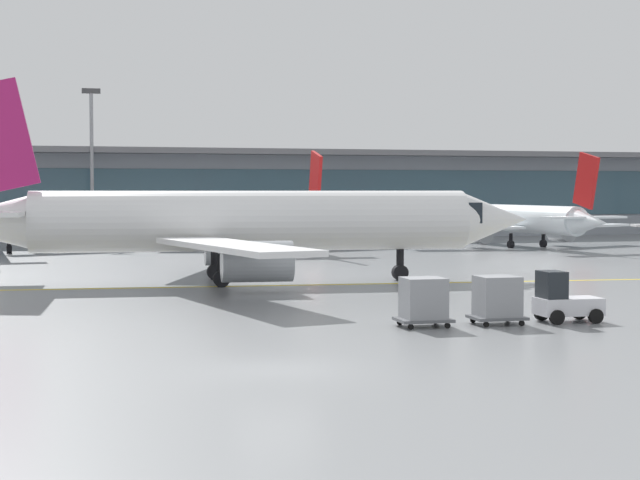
{
  "coord_description": "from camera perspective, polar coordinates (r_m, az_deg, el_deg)",
  "views": [
    {
      "loc": [
        -7.26,
        -29.97,
        5.45
      ],
      "look_at": [
        6.21,
        17.05,
        3.0
      ],
      "focal_mm": 58.04,
      "sensor_mm": 36.0,
      "label": 1
    }
  ],
  "objects": [
    {
      "name": "ground_plane",
      "position": [
        31.31,
        -2.35,
        -7.16
      ],
      "size": [
        400.0,
        400.0,
        0.0
      ],
      "primitive_type": "plane",
      "color": "gray"
    },
    {
      "name": "taxiway_centreline_stripe",
      "position": [
        57.9,
        -3.28,
        -2.53
      ],
      "size": [
        109.51,
        11.05,
        0.01
      ],
      "primitive_type": "cube",
      "rotation": [
        0.0,
        0.0,
        -0.1
      ],
      "color": "yellow",
      "rests_on": "ground_plane"
    },
    {
      "name": "terminal_concourse",
      "position": [
        111.52,
        -12.26,
        2.53
      ],
      "size": [
        182.54,
        11.0,
        9.6
      ],
      "color": "#8C939E",
      "rests_on": "ground_plane"
    },
    {
      "name": "gate_airplane_3",
      "position": [
        92.8,
        -1.95,
        1.07
      ],
      "size": [
        23.88,
        25.58,
        8.5
      ],
      "rotation": [
        0.0,
        0.0,
        1.57
      ],
      "color": "white",
      "rests_on": "ground_plane"
    },
    {
      "name": "gate_airplane_4",
      "position": [
        97.54,
        10.99,
        1.11
      ],
      "size": [
        23.78,
        25.68,
        8.5
      ],
      "rotation": [
        0.0,
        0.0,
        1.66
      ],
      "color": "white",
      "rests_on": "ground_plane"
    },
    {
      "name": "taxiing_regional_jet",
      "position": [
        59.58,
        -4.14,
        0.95
      ],
      "size": [
        34.86,
        32.26,
        11.54
      ],
      "rotation": [
        0.0,
        0.0,
        -0.1
      ],
      "color": "white",
      "rests_on": "ground_plane"
    },
    {
      "name": "baggage_tug",
      "position": [
        43.25,
        13.27,
        -3.26
      ],
      "size": [
        2.66,
        1.72,
        2.1
      ],
      "rotation": [
        0.0,
        0.0,
        -0.05
      ],
      "color": "silver",
      "rests_on": "ground_plane"
    },
    {
      "name": "cargo_dolly_lead",
      "position": [
        42.02,
        9.74,
        -3.18
      ],
      "size": [
        2.17,
        1.69,
        1.94
      ],
      "rotation": [
        0.0,
        0.0,
        -0.05
      ],
      "color": "#595B60",
      "rests_on": "ground_plane"
    },
    {
      "name": "cargo_dolly_trailing",
      "position": [
        40.9,
        5.72,
        -3.32
      ],
      "size": [
        2.17,
        1.69,
        1.94
      ],
      "rotation": [
        0.0,
        0.0,
        -0.05
      ],
      "color": "#595B60",
      "rests_on": "ground_plane"
    },
    {
      "name": "apron_light_mast_1",
      "position": [
        104.65,
        -12.47,
        4.38
      ],
      "size": [
        1.8,
        0.36,
        15.27
      ],
      "color": "gray",
      "rests_on": "ground_plane"
    }
  ]
}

